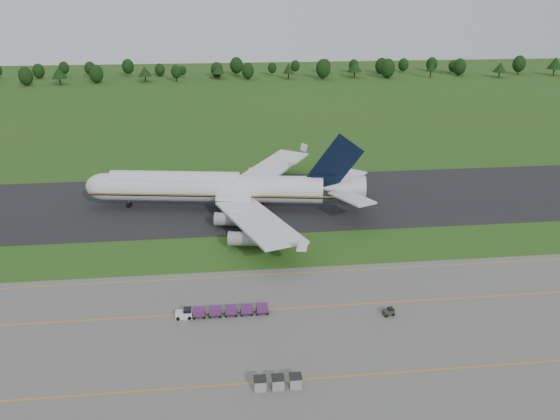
{
  "coord_description": "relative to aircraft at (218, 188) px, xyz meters",
  "views": [
    {
      "loc": [
        -7.12,
        -99.9,
        50.16
      ],
      "look_at": [
        3.92,
        2.0,
        8.1
      ],
      "focal_mm": 35.0,
      "sensor_mm": 36.0,
      "label": 1
    }
  ],
  "objects": [
    {
      "name": "taxiway",
      "position": [
        8.69,
        3.88,
        -5.43
      ],
      "size": [
        300.0,
        40.0,
        0.08
      ],
      "primitive_type": "cube",
      "color": "black",
      "rests_on": "ground"
    },
    {
      "name": "aircraft",
      "position": [
        0.0,
        0.0,
        0.0
      ],
      "size": [
        68.48,
        65.73,
        19.15
      ],
      "color": "silver",
      "rests_on": "ground"
    },
    {
      "name": "apron_markings",
      "position": [
        8.69,
        -51.1,
        -5.4
      ],
      "size": [
        300.0,
        30.2,
        0.01
      ],
      "color": "#C8990B",
      "rests_on": "apron"
    },
    {
      "name": "apron",
      "position": [
        8.69,
        -58.12,
        -5.44
      ],
      "size": [
        300.0,
        52.0,
        0.06
      ],
      "primitive_type": "cube",
      "color": "#61615C",
      "rests_on": "ground"
    },
    {
      "name": "ground",
      "position": [
        8.69,
        -24.12,
        -5.47
      ],
      "size": [
        600.0,
        600.0,
        0.0
      ],
      "primitive_type": "plane",
      "color": "#274E17",
      "rests_on": "ground"
    },
    {
      "name": "edge_markers",
      "position": [
        8.21,
        -16.62,
        -5.19
      ],
      "size": [
        12.36,
        0.3,
        0.6
      ],
      "color": "red",
      "rests_on": "ground"
    },
    {
      "name": "baggage_train",
      "position": [
        0.17,
        -47.03,
        -4.57
      ],
      "size": [
        15.2,
        1.61,
        1.55
      ],
      "color": "silver",
      "rests_on": "apron"
    },
    {
      "name": "tree_line",
      "position": [
        20.32,
        196.52,
        0.6
      ],
      "size": [
        524.59,
        20.68,
        11.24
      ],
      "color": "black",
      "rests_on": "ground"
    },
    {
      "name": "uld_row",
      "position": [
        7.63,
        -65.36,
        -4.56
      ],
      "size": [
        6.5,
        1.7,
        1.68
      ],
      "color": "gray",
      "rests_on": "apron"
    },
    {
      "name": "utility_cart",
      "position": [
        27.56,
        -49.86,
        -4.93
      ],
      "size": [
        1.96,
        1.4,
        0.98
      ],
      "color": "#2B2D1F",
      "rests_on": "apron"
    }
  ]
}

